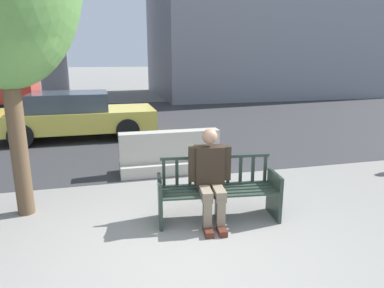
{
  "coord_description": "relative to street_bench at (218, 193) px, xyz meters",
  "views": [
    {
      "loc": [
        -0.73,
        -3.41,
        2.23
      ],
      "look_at": [
        0.74,
        2.35,
        0.75
      ],
      "focal_mm": 32.0,
      "sensor_mm": 36.0,
      "label": 1
    }
  ],
  "objects": [
    {
      "name": "jersey_barrier_centre",
      "position": [
        -0.26,
        2.25,
        -0.06
      ],
      "size": [
        2.0,
        0.68,
        0.84
      ],
      "color": "#ADA89E",
      "rests_on": "ground"
    },
    {
      "name": "car_taxi_near",
      "position": [
        -2.31,
        5.97,
        0.27
      ],
      "size": [
        4.39,
        2.01,
        1.31
      ],
      "color": "#DBC64C",
      "rests_on": "ground"
    },
    {
      "name": "ground_plane",
      "position": [
        -0.75,
        -0.87,
        -0.4
      ],
      "size": [
        200.0,
        200.0,
        0.0
      ],
      "primitive_type": "plane",
      "color": "gray"
    },
    {
      "name": "street_bench",
      "position": [
        0.0,
        0.0,
        0.0
      ],
      "size": [
        1.74,
        0.72,
        0.88
      ],
      "color": "#28382D",
      "rests_on": "ground"
    },
    {
      "name": "street_asphalt",
      "position": [
        -0.75,
        7.83,
        -0.39
      ],
      "size": [
        120.0,
        12.0,
        0.01
      ],
      "primitive_type": "cube",
      "color": "#333335",
      "rests_on": "ground"
    },
    {
      "name": "seated_person",
      "position": [
        -0.13,
        -0.04,
        0.29
      ],
      "size": [
        0.59,
        0.76,
        1.31
      ],
      "color": "#2D2319",
      "rests_on": "ground"
    }
  ]
}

